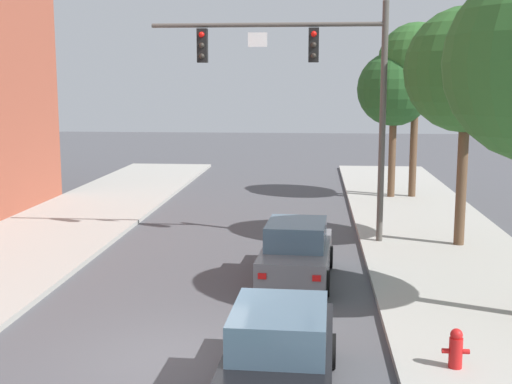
% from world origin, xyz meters
% --- Properties ---
extents(ground_plane, '(120.00, 120.00, 0.00)m').
position_xyz_m(ground_plane, '(0.00, 0.00, 0.00)').
color(ground_plane, '#4C4C51').
extents(traffic_signal_mast, '(7.38, 0.38, 7.50)m').
position_xyz_m(traffic_signal_mast, '(2.48, 9.71, 5.38)').
color(traffic_signal_mast, '#514C47').
rests_on(traffic_signal_mast, sidewalk_right).
extents(car_lead_grey, '(2.01, 4.32, 1.60)m').
position_xyz_m(car_lead_grey, '(2.06, 5.55, 0.72)').
color(car_lead_grey, slate).
rests_on(car_lead_grey, ground).
extents(car_following_black, '(1.93, 4.28, 1.60)m').
position_xyz_m(car_following_black, '(1.98, -1.31, 0.72)').
color(car_following_black, black).
rests_on(car_following_black, ground).
extents(fire_hydrant, '(0.48, 0.24, 0.72)m').
position_xyz_m(fire_hydrant, '(5.04, -0.14, 0.51)').
color(fire_hydrant, red).
rests_on(fire_hydrant, sidewalk_right).
extents(street_tree_second, '(3.81, 3.81, 7.32)m').
position_xyz_m(street_tree_second, '(7.04, 9.42, 5.54)').
color(street_tree_second, brown).
rests_on(street_tree_second, sidewalk_right).
extents(street_tree_third, '(3.24, 3.24, 6.39)m').
position_xyz_m(street_tree_third, '(5.92, 18.54, 4.89)').
color(street_tree_third, brown).
rests_on(street_tree_third, sidewalk_right).
extents(street_tree_farthest, '(3.35, 3.35, 7.65)m').
position_xyz_m(street_tree_farthest, '(6.86, 18.68, 6.08)').
color(street_tree_farthest, brown).
rests_on(street_tree_farthest, sidewalk_right).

